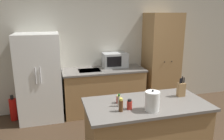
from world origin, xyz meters
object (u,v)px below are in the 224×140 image
object	(u,v)px
pantry_cabinet	(161,61)
fire_extinguisher	(13,109)
spice_bottle_amber_oil	(119,99)
kettle	(152,101)
refrigerator	(40,78)
spice_bottle_tall_dark	(119,101)
knife_block	(181,89)
spice_bottle_short_red	(121,105)
microwave	(115,60)
spice_bottle_green_herb	(129,105)

from	to	relation	value
pantry_cabinet	fire_extinguisher	size ratio (longest dim) A/B	3.99
pantry_cabinet	spice_bottle_amber_oil	xyz separation A→B (m)	(-1.51, -1.76, -0.06)
pantry_cabinet	kettle	size ratio (longest dim) A/B	7.88
refrigerator	pantry_cabinet	size ratio (longest dim) A/B	0.82
spice_bottle_tall_dark	kettle	distance (m)	0.41
refrigerator	spice_bottle_amber_oil	world-z (taller)	refrigerator
refrigerator	spice_bottle_amber_oil	distance (m)	2.03
knife_block	spice_bottle_short_red	bearing A→B (deg)	-165.38
refrigerator	fire_extinguisher	bearing A→B (deg)	173.76
knife_block	kettle	size ratio (longest dim) A/B	1.10
microwave	knife_block	size ratio (longest dim) A/B	1.80
refrigerator	spice_bottle_tall_dark	world-z (taller)	refrigerator
kettle	spice_bottle_green_herb	bearing A→B (deg)	157.53
knife_block	microwave	bearing A→B (deg)	102.71
knife_block	fire_extinguisher	size ratio (longest dim) A/B	0.56
refrigerator	pantry_cabinet	distance (m)	2.58
spice_bottle_amber_oil	fire_extinguisher	world-z (taller)	spice_bottle_amber_oil
spice_bottle_short_red	fire_extinguisher	bearing A→B (deg)	127.47
fire_extinguisher	spice_bottle_tall_dark	bearing A→B (deg)	-49.99
knife_block	spice_bottle_amber_oil	xyz separation A→B (m)	(-0.91, -0.00, -0.05)
spice_bottle_green_herb	microwave	bearing A→B (deg)	78.85
refrigerator	microwave	xyz separation A→B (m)	(1.54, 0.15, 0.23)
microwave	kettle	xyz separation A→B (m)	(-0.16, -2.19, -0.04)
spice_bottle_tall_dark	spice_bottle_amber_oil	size ratio (longest dim) A/B	1.55
spice_bottle_short_red	kettle	distance (m)	0.37
spice_bottle_tall_dark	spice_bottle_green_herb	distance (m)	0.15
microwave	spice_bottle_green_herb	bearing A→B (deg)	-101.15
refrigerator	knife_block	bearing A→B (deg)	-41.28
spice_bottle_tall_dark	spice_bottle_short_red	distance (m)	0.15
pantry_cabinet	fire_extinguisher	world-z (taller)	pantry_cabinet
knife_block	spice_bottle_tall_dark	bearing A→B (deg)	-174.03
knife_block	spice_bottle_amber_oil	world-z (taller)	knife_block
knife_block	refrigerator	bearing A→B (deg)	138.72
fire_extinguisher	spice_bottle_amber_oil	bearing A→B (deg)	-48.07
refrigerator	spice_bottle_short_red	size ratio (longest dim) A/B	10.12
pantry_cabinet	knife_block	distance (m)	1.86
microwave	spice_bottle_amber_oil	bearing A→B (deg)	-104.47
spice_bottle_short_red	spice_bottle_amber_oil	distance (m)	0.25
knife_block	spice_bottle_short_red	size ratio (longest dim) A/B	1.72
spice_bottle_green_herb	pantry_cabinet	bearing A→B (deg)	53.90
pantry_cabinet	kettle	xyz separation A→B (m)	(-1.19, -2.07, 0.01)
pantry_cabinet	microwave	world-z (taller)	pantry_cabinet
spice_bottle_short_red	kettle	world-z (taller)	kettle
kettle	fire_extinguisher	world-z (taller)	kettle
kettle	fire_extinguisher	bearing A→B (deg)	132.47
spice_bottle_tall_dark	kettle	xyz separation A→B (m)	(0.34, -0.22, 0.04)
spice_bottle_green_herb	kettle	size ratio (longest dim) A/B	0.48
kettle	spice_bottle_tall_dark	bearing A→B (deg)	147.48
spice_bottle_short_red	kettle	xyz separation A→B (m)	(0.37, -0.07, 0.04)
pantry_cabinet	spice_bottle_amber_oil	distance (m)	2.32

